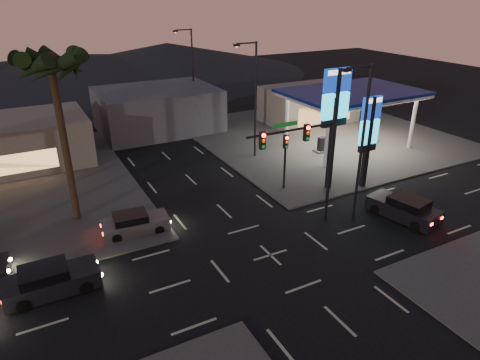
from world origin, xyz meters
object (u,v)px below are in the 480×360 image
car_lane_a_front (51,280)px  car_lane_b_front (135,224)px  pylon_sign_short (369,129)px  suv_station (404,208)px  traffic_signal_mast (309,148)px  pylon_sign_tall (335,106)px  gas_station (352,95)px

car_lane_a_front → car_lane_b_front: (5.21, 3.71, -0.07)m
pylon_sign_short → suv_station: size_ratio=1.44×
traffic_signal_mast → pylon_sign_tall: bearing=36.5°
gas_station → suv_station: gas_station is taller
gas_station → pylon_sign_tall: 10.01m
traffic_signal_mast → pylon_sign_short: bearing=19.1°
car_lane_a_front → car_lane_b_front: car_lane_a_front is taller
suv_station → gas_station: bearing=64.3°
pylon_sign_tall → suv_station: bearing=-75.7°
pylon_sign_tall → car_lane_b_front: pylon_sign_tall is taller
gas_station → pylon_sign_tall: (-7.50, -6.50, 1.31)m
pylon_sign_tall → car_lane_b_front: 15.72m
car_lane_a_front → traffic_signal_mast: bearing=-1.4°
pylon_sign_tall → car_lane_a_front: (-19.81, -3.13, -5.70)m
traffic_signal_mast → car_lane_b_front: traffic_signal_mast is taller
gas_station → car_lane_b_front: size_ratio=2.87×
gas_station → car_lane_a_front: size_ratio=2.65×
pylon_sign_tall → pylon_sign_short: size_ratio=1.29×
traffic_signal_mast → car_lane_b_front: 11.63m
pylon_sign_tall → traffic_signal_mast: bearing=-143.5°
pylon_sign_short → car_lane_b_front: size_ratio=1.65×
car_lane_b_front → suv_station: (16.12, -6.51, 0.09)m
suv_station → pylon_sign_tall: bearing=104.3°
pylon_sign_short → traffic_signal_mast: traffic_signal_mast is taller
gas_station → pylon_sign_short: pylon_sign_short is taller
gas_station → suv_station: size_ratio=2.51×
pylon_sign_short → car_lane_b_front: pylon_sign_short is taller
car_lane_a_front → suv_station: 21.51m
car_lane_a_front → gas_station: bearing=19.4°
pylon_sign_tall → car_lane_b_front: (-14.61, 0.58, -5.77)m
traffic_signal_mast → suv_station: traffic_signal_mast is taller
car_lane_b_front → pylon_sign_short: bearing=-5.3°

